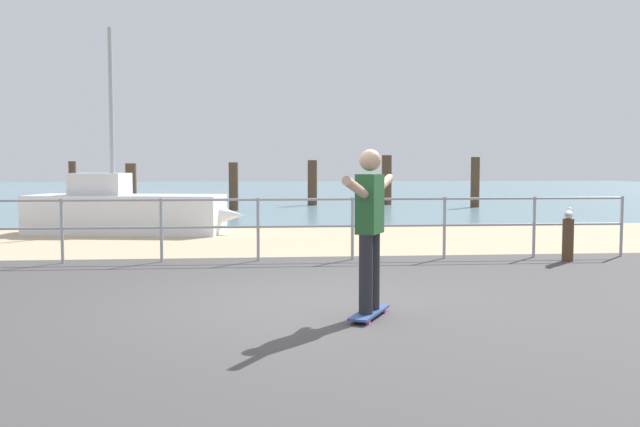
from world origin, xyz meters
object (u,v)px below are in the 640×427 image
Objects in this scene: sailboat at (133,212)px; skateboard at (369,313)px; skateboarder at (370,220)px; bollard_short at (568,241)px; seagull at (569,214)px.

sailboat is 6.30× the size of skateboard.
skateboard is 0.95m from skateboarder.
skateboarder is 5.46m from bollard_short.
skateboarder is at bearing -66.41° from sailboat.
skateboard is at bearing -135.77° from seagull.
bollard_short is 0.43m from seagull.
seagull is (7.87, -5.32, 0.27)m from sailboat.
seagull reaches higher than bollard_short.
bollard_short reaches higher than skateboard.
sailboat is at bearing 145.84° from bollard_short.
skateboard is 1.13× the size of bollard_short.
sailboat is 3.07× the size of skateboarder.
skateboarder is (3.98, -9.11, 0.50)m from sailboat.
skateboard is (3.98, -9.11, -0.45)m from sailboat.
skateboarder reaches higher than seagull.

